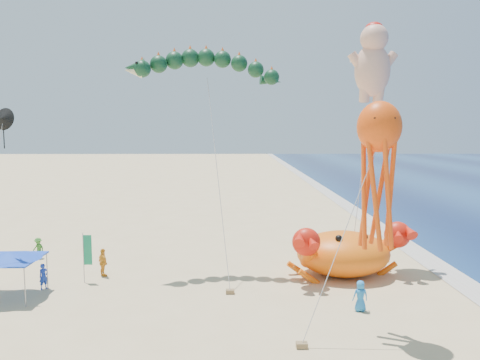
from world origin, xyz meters
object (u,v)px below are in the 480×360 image
octopus_kite (378,164)px  canopy_blue (9,256)px  dragon_kite (205,71)px  crab_inflatable (344,252)px  cherub_kite (373,60)px

octopus_kite → canopy_blue: (-19.46, 4.99, -5.60)m
dragon_kite → octopus_kite: dragon_kite is taller
dragon_kite → canopy_blue: (-10.94, -5.60, -11.09)m
dragon_kite → canopy_blue: size_ratio=4.06×
crab_inflatable → canopy_blue: crab_inflatable is taller
crab_inflatable → canopy_blue: size_ratio=2.29×
cherub_kite → crab_inflatable: bearing=-128.5°
crab_inflatable → cherub_kite: bearing=51.5°
octopus_kite → cherub_kite: bearing=75.3°
octopus_kite → canopy_blue: bearing=165.6°
crab_inflatable → dragon_kite: bearing=168.6°
dragon_kite → octopus_kite: 14.66m
crab_inflatable → octopus_kite: bearing=-94.1°
octopus_kite → crab_inflatable: bearing=85.9°
octopus_kite → canopy_blue: 20.85m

